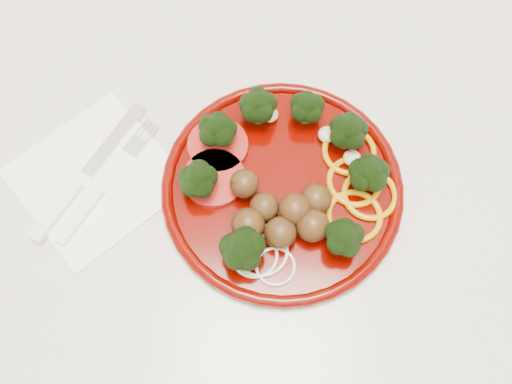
{
  "coord_description": "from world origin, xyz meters",
  "views": [
    {
      "loc": [
        0.17,
        1.42,
        1.51
      ],
      "look_at": [
        0.17,
        1.67,
        0.92
      ],
      "focal_mm": 40.0,
      "sensor_mm": 36.0,
      "label": 1
    }
  ],
  "objects_px": {
    "plate": "(284,183)",
    "knife": "(76,187)",
    "napkin": "(95,178)",
    "fork": "(92,201)"
  },
  "relations": [
    {
      "from": "plate",
      "to": "knife",
      "type": "bearing_deg",
      "value": -179.34
    },
    {
      "from": "fork",
      "to": "plate",
      "type": "bearing_deg",
      "value": -54.57
    },
    {
      "from": "plate",
      "to": "napkin",
      "type": "height_order",
      "value": "plate"
    },
    {
      "from": "knife",
      "to": "fork",
      "type": "distance_m",
      "value": 0.03
    },
    {
      "from": "napkin",
      "to": "knife",
      "type": "relative_size",
      "value": 0.89
    },
    {
      "from": "napkin",
      "to": "knife",
      "type": "bearing_deg",
      "value": -143.12
    },
    {
      "from": "knife",
      "to": "fork",
      "type": "xyz_separation_m",
      "value": [
        0.02,
        -0.02,
        -0.0
      ]
    },
    {
      "from": "knife",
      "to": "fork",
      "type": "bearing_deg",
      "value": -97.0
    },
    {
      "from": "plate",
      "to": "knife",
      "type": "height_order",
      "value": "plate"
    },
    {
      "from": "plate",
      "to": "napkin",
      "type": "xyz_separation_m",
      "value": [
        -0.22,
        0.01,
        -0.02
      ]
    }
  ]
}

